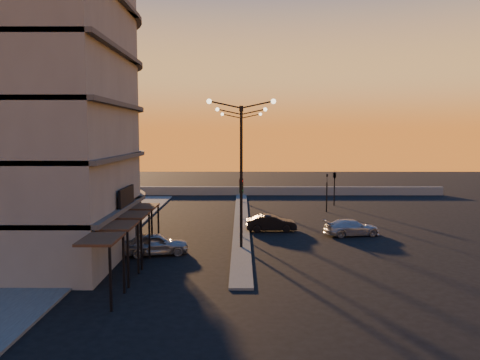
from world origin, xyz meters
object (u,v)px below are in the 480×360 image
streetlamp_mid (241,154)px  car_wagon (352,227)px  traffic_light_main (241,198)px  car_hatchback (156,244)px  car_sedan (271,223)px

streetlamp_mid → car_wagon: streetlamp_mid is taller
streetlamp_mid → traffic_light_main: 7.62m
streetlamp_mid → car_wagon: size_ratio=2.36×
car_hatchback → car_wagon: 14.29m
car_wagon → car_hatchback: bearing=100.3°
car_hatchback → car_sedan: bearing=-60.0°
traffic_light_main → car_hatchback: bearing=-140.1°
traffic_light_main → car_wagon: bearing=7.5°
car_sedan → car_wagon: car_sedan is taller
car_sedan → car_wagon: bearing=-107.4°
traffic_light_main → car_sedan: (2.26, 2.53, -2.27)m
streetlamp_mid → traffic_light_main: (0.00, -7.13, -2.70)m
streetlamp_mid → car_sedan: size_ratio=2.53×
streetlamp_mid → car_wagon: (8.00, -6.07, -5.01)m
streetlamp_mid → car_sedan: (2.26, -4.60, -4.97)m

